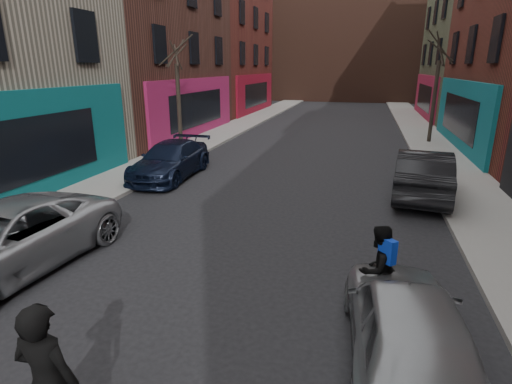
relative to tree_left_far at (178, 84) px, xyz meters
The scene contains 11 objects.
sidewalk_left 12.45m from the tree_left_far, 90.24° to the left, with size 2.50×84.00×0.13m, color gray.
sidewalk_right 17.61m from the tree_left_far, 43.95° to the left, with size 2.50×84.00×0.13m, color gray.
building_far 38.67m from the tree_left_far, 80.73° to the left, with size 40.00×10.00×14.00m, color #47281E.
tree_left_far is the anchor object (origin of this frame).
tree_right_far 13.78m from the tree_left_far, 25.82° to the left, with size 2.00×2.00×6.80m, color black, non-canonical shape.
parked_left_far 12.60m from the tree_left_far, 81.90° to the right, with size 2.39×5.18×1.44m, color gray.
parked_left_end 5.34m from the tree_left_far, 69.67° to the right, with size 1.91×4.71×1.37m, color black.
parked_right_far 16.38m from the tree_left_far, 53.62° to the right, with size 1.62×4.03×1.37m, color gray.
parked_right_end 11.93m from the tree_left_far, 22.01° to the right, with size 1.66×4.76×1.57m, color black.
skateboarder 16.70m from the tree_left_far, 69.36° to the right, with size 0.68×0.45×1.86m, color black.
pedestrian 15.03m from the tree_left_far, 51.58° to the right, with size 0.98×0.97×1.60m.
Camera 1 is at (2.58, -0.14, 4.15)m, focal length 28.00 mm.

